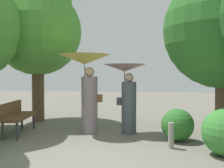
{
  "coord_description": "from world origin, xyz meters",
  "views": [
    {
      "loc": [
        1.3,
        -4.35,
        1.53
      ],
      "look_at": [
        0.0,
        2.93,
        1.29
      ],
      "focal_mm": 42.54,
      "sensor_mm": 36.0,
      "label": 1
    }
  ],
  "objects_px": {
    "person_left": "(87,76)",
    "park_bench": "(16,115)",
    "path_marker_post": "(171,136)",
    "person_right": "(127,86)",
    "tree_far_back": "(38,24)",
    "tree_mid_right": "(223,20)"
  },
  "relations": [
    {
      "from": "tree_mid_right",
      "to": "person_left",
      "type": "bearing_deg",
      "value": -172.95
    },
    {
      "from": "tree_mid_right",
      "to": "tree_far_back",
      "type": "xyz_separation_m",
      "value": [
        -5.56,
        0.99,
        0.28
      ]
    },
    {
      "from": "person_right",
      "to": "path_marker_post",
      "type": "bearing_deg",
      "value": -139.16
    },
    {
      "from": "tree_mid_right",
      "to": "path_marker_post",
      "type": "height_order",
      "value": "tree_mid_right"
    },
    {
      "from": "person_left",
      "to": "park_bench",
      "type": "bearing_deg",
      "value": 106.39
    },
    {
      "from": "tree_far_back",
      "to": "person_right",
      "type": "bearing_deg",
      "value": -22.42
    },
    {
      "from": "park_bench",
      "to": "person_left",
      "type": "bearing_deg",
      "value": -84.63
    },
    {
      "from": "tree_mid_right",
      "to": "path_marker_post",
      "type": "distance_m",
      "value": 3.39
    },
    {
      "from": "tree_mid_right",
      "to": "park_bench",
      "type": "bearing_deg",
      "value": -170.05
    },
    {
      "from": "tree_mid_right",
      "to": "tree_far_back",
      "type": "bearing_deg",
      "value": 169.91
    },
    {
      "from": "person_left",
      "to": "tree_mid_right",
      "type": "distance_m",
      "value": 3.81
    },
    {
      "from": "person_left",
      "to": "park_bench",
      "type": "distance_m",
      "value": 2.07
    },
    {
      "from": "tree_mid_right",
      "to": "person_right",
      "type": "bearing_deg",
      "value": -173.16
    },
    {
      "from": "person_left",
      "to": "person_right",
      "type": "bearing_deg",
      "value": -81.63
    },
    {
      "from": "person_left",
      "to": "park_bench",
      "type": "relative_size",
      "value": 1.33
    },
    {
      "from": "park_bench",
      "to": "path_marker_post",
      "type": "height_order",
      "value": "park_bench"
    },
    {
      "from": "tree_mid_right",
      "to": "path_marker_post",
      "type": "xyz_separation_m",
      "value": [
        -1.36,
        -1.59,
        -2.67
      ]
    },
    {
      "from": "person_right",
      "to": "park_bench",
      "type": "bearing_deg",
      "value": 103.44
    },
    {
      "from": "person_right",
      "to": "tree_far_back",
      "type": "distance_m",
      "value": 3.91
    },
    {
      "from": "person_right",
      "to": "tree_far_back",
      "type": "height_order",
      "value": "tree_far_back"
    },
    {
      "from": "person_left",
      "to": "tree_far_back",
      "type": "xyz_separation_m",
      "value": [
        -2.06,
        1.42,
        1.71
      ]
    },
    {
      "from": "person_left",
      "to": "path_marker_post",
      "type": "distance_m",
      "value": 2.73
    }
  ]
}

